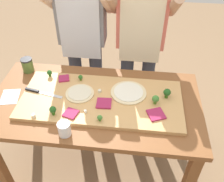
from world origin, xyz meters
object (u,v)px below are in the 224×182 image
chefs_knife (38,92)px  broccoli_floret_center_left (50,73)px  pizza_whole_white_garlic (128,92)px  cheese_crumble_b (100,91)px  sauce_jar (27,65)px  broccoli_floret_front_mid (100,118)px  pizza_whole_cheese_artichoke (80,93)px  cook_left (82,31)px  broccoli_floret_back_right (156,99)px  prep_table (95,111)px  broccoli_floret_center_right (53,110)px  flour_cup (64,129)px  recipe_note (10,97)px  pizza_slice_center (156,114)px  broccoli_floret_front_left (80,77)px  pizza_slice_near_right (71,113)px  pizza_slice_near_left (64,78)px  broccoli_floret_back_left (167,93)px  cheese_crumble_c (33,115)px  cook_right (141,34)px  cheese_crumble_a (85,111)px  pizza_slice_far_right (104,103)px

chefs_knife → broccoli_floret_center_left: (0.03, 0.20, 0.03)m
pizza_whole_white_garlic → cheese_crumble_b: cheese_crumble_b is taller
broccoli_floret_center_left → sauce_jar: bearing=158.4°
broccoli_floret_front_mid → pizza_whole_cheese_artichoke: bearing=127.6°
broccoli_floret_front_mid → cook_left: size_ratio=0.03×
broccoli_floret_back_right → broccoli_floret_center_left: 0.84m
prep_table → broccoli_floret_back_right: 0.46m
broccoli_floret_center_left → broccoli_floret_center_right: size_ratio=0.81×
flour_cup → sauce_jar: size_ratio=0.79×
recipe_note → pizza_whole_cheese_artichoke: bearing=6.7°
recipe_note → prep_table: bearing=3.0°
pizza_slice_center → recipe_note: size_ratio=0.64×
broccoli_floret_front_mid → broccoli_floret_front_left: broccoli_floret_front_left is taller
pizza_whole_white_garlic → pizza_slice_near_right: pizza_whole_white_garlic is taller
pizza_slice_near_left → sauce_jar: sauce_jar is taller
pizza_slice_near_right → flour_cup: (-0.00, -0.15, 0.01)m
broccoli_floret_center_left → cook_left: size_ratio=0.03×
pizza_slice_center → broccoli_floret_back_left: (0.07, 0.18, 0.04)m
broccoli_floret_front_left → recipe_note: (-0.48, -0.22, -0.05)m
chefs_knife → broccoli_floret_back_right: bearing=-1.2°
broccoli_floret_back_left → cook_left: cook_left is taller
chefs_knife → sauce_jar: 0.34m
pizza_whole_white_garlic → recipe_note: (-0.86, -0.11, -0.03)m
prep_table → sauce_jar: 0.69m
prep_table → cheese_crumble_c: bearing=-148.1°
chefs_knife → broccoli_floret_center_right: (0.18, -0.20, 0.04)m
flour_cup → cook_right: size_ratio=0.06×
chefs_knife → sauce_jar: (-0.18, 0.28, 0.03)m
pizza_whole_white_garlic → broccoli_floret_front_left: (-0.38, 0.11, 0.02)m
flour_cup → pizza_slice_near_right: bearing=88.6°
broccoli_floret_back_left → cook_right: 0.63m
broccoli_floret_center_right → cheese_crumble_c: broccoli_floret_center_right is taller
broccoli_floret_back_left → cheese_crumble_a: (-0.54, -0.21, -0.04)m
pizza_slice_far_right → flour_cup: flour_cup is taller
broccoli_floret_back_left → broccoli_floret_front_mid: broccoli_floret_back_left is taller
sauce_jar → pizza_slice_center: bearing=-21.7°
broccoli_floret_center_right → broccoli_floret_front_mid: bearing=-3.3°
broccoli_floret_back_right → flour_cup: size_ratio=0.72×
broccoli_floret_center_left → cheese_crumble_b: 0.44m
chefs_knife → broccoli_floret_front_mid: 0.54m
broccoli_floret_front_mid → sauce_jar: sauce_jar is taller
pizza_whole_cheese_artichoke → broccoli_floret_back_left: bearing=3.3°
sauce_jar → cook_right: bearing=21.2°
pizza_whole_white_garlic → broccoli_floret_front_mid: (-0.17, -0.29, 0.02)m
broccoli_floret_back_right → cheese_crumble_a: 0.48m
pizza_whole_cheese_artichoke → cook_left: cook_left is taller
chefs_knife → cook_left: size_ratio=0.18×
broccoli_floret_center_left → flour_cup: bearing=-64.1°
recipe_note → cook_right: bearing=36.2°
broccoli_floret_center_right → cheese_crumble_a: bearing=12.2°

